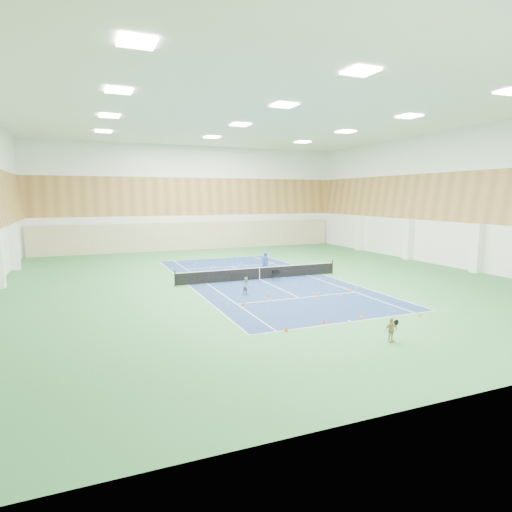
# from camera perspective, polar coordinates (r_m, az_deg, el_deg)

# --- Properties ---
(ground) EXTENTS (40.00, 40.00, 0.00)m
(ground) POSITION_cam_1_polar(r_m,az_deg,el_deg) (32.34, 0.47, -3.15)
(ground) COLOR #30723B
(ground) RESTS_ON ground
(room_shell) EXTENTS (36.00, 40.00, 12.00)m
(room_shell) POSITION_cam_1_polar(r_m,az_deg,el_deg) (31.73, 0.48, 7.55)
(room_shell) COLOR white
(room_shell) RESTS_ON ground
(wood_cladding) EXTENTS (36.00, 40.00, 8.00)m
(wood_cladding) POSITION_cam_1_polar(r_m,az_deg,el_deg) (31.78, 0.48, 11.15)
(wood_cladding) COLOR #AA763F
(wood_cladding) RESTS_ON room_shell
(ceiling_light_grid) EXTENTS (21.40, 25.40, 0.06)m
(ceiling_light_grid) POSITION_cam_1_polar(r_m,az_deg,el_deg) (32.23, 0.49, 18.13)
(ceiling_light_grid) COLOR white
(ceiling_light_grid) RESTS_ON room_shell
(court_surface) EXTENTS (10.97, 23.77, 0.01)m
(court_surface) POSITION_cam_1_polar(r_m,az_deg,el_deg) (32.34, 0.47, -3.14)
(court_surface) COLOR navy
(court_surface) RESTS_ON ground
(tennis_balls_scatter) EXTENTS (10.57, 22.77, 0.07)m
(tennis_balls_scatter) POSITION_cam_1_polar(r_m,az_deg,el_deg) (32.33, 0.47, -3.07)
(tennis_balls_scatter) COLOR yellow
(tennis_balls_scatter) RESTS_ON ground
(tennis_net) EXTENTS (12.80, 0.10, 1.10)m
(tennis_net) POSITION_cam_1_polar(r_m,az_deg,el_deg) (32.24, 0.47, -2.19)
(tennis_net) COLOR black
(tennis_net) RESTS_ON ground
(back_curtain) EXTENTS (35.40, 0.16, 3.20)m
(back_curtain) POSITION_cam_1_polar(r_m,az_deg,el_deg) (50.74, -8.20, 2.66)
(back_curtain) COLOR #C6B793
(back_curtain) RESTS_ON ground
(coach) EXTENTS (0.75, 0.56, 1.88)m
(coach) POSITION_cam_1_polar(r_m,az_deg,el_deg) (34.04, 1.21, -0.98)
(coach) COLOR #203E95
(coach) RESTS_ON ground
(child_court) EXTENTS (0.65, 0.57, 1.15)m
(child_court) POSITION_cam_1_polar(r_m,az_deg,el_deg) (27.26, -1.28, -4.02)
(child_court) COLOR gray
(child_court) RESTS_ON ground
(child_apron) EXTENTS (0.65, 0.30, 1.08)m
(child_apron) POSITION_cam_1_polar(r_m,az_deg,el_deg) (19.55, 17.57, -9.37)
(child_apron) COLOR tan
(child_apron) RESTS_ON ground
(ball_cart) EXTENTS (0.51, 0.51, 0.81)m
(ball_cart) POSITION_cam_1_polar(r_m,az_deg,el_deg) (31.70, 2.67, -2.63)
(ball_cart) COLOR black
(ball_cart) RESTS_ON ground
(cone_svc_a) EXTENTS (0.21, 0.21, 0.23)m
(cone_svc_a) POSITION_cam_1_polar(r_m,az_deg,el_deg) (24.67, -1.67, -6.40)
(cone_svc_a) COLOR #DD3D0B
(cone_svc_a) RESTS_ON ground
(cone_svc_b) EXTENTS (0.23, 0.23, 0.25)m
(cone_svc_b) POSITION_cam_1_polar(r_m,az_deg,el_deg) (26.29, 1.95, -5.48)
(cone_svc_b) COLOR orange
(cone_svc_b) RESTS_ON ground
(cone_svc_c) EXTENTS (0.20, 0.20, 0.22)m
(cone_svc_c) POSITION_cam_1_polar(r_m,az_deg,el_deg) (26.85, 8.35, -5.31)
(cone_svc_c) COLOR #FB4F0D
(cone_svc_c) RESTS_ON ground
(cone_svc_d) EXTENTS (0.19, 0.19, 0.20)m
(cone_svc_d) POSITION_cam_1_polar(r_m,az_deg,el_deg) (29.17, 12.46, -4.36)
(cone_svc_d) COLOR #F9600D
(cone_svc_d) RESTS_ON ground
(cone_base_a) EXTENTS (0.22, 0.22, 0.24)m
(cone_base_a) POSITION_cam_1_polar(r_m,az_deg,el_deg) (20.19, 4.09, -9.70)
(cone_base_a) COLOR #E9590C
(cone_base_a) RESTS_ON ground
(cone_base_b) EXTENTS (0.20, 0.20, 0.22)m
(cone_base_b) POSITION_cam_1_polar(r_m,az_deg,el_deg) (21.62, 9.07, -8.61)
(cone_base_b) COLOR #F13F0C
(cone_base_b) RESTS_ON ground
(cone_base_c) EXTENTS (0.21, 0.21, 0.23)m
(cone_base_c) POSITION_cam_1_polar(r_m,az_deg,el_deg) (23.04, 14.02, -7.68)
(cone_base_c) COLOR orange
(cone_base_c) RESTS_ON ground
(cone_base_d) EXTENTS (0.17, 0.17, 0.19)m
(cone_base_d) POSITION_cam_1_polar(r_m,az_deg,el_deg) (24.14, 20.99, -7.32)
(cone_base_d) COLOR #FB560D
(cone_base_d) RESTS_ON ground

